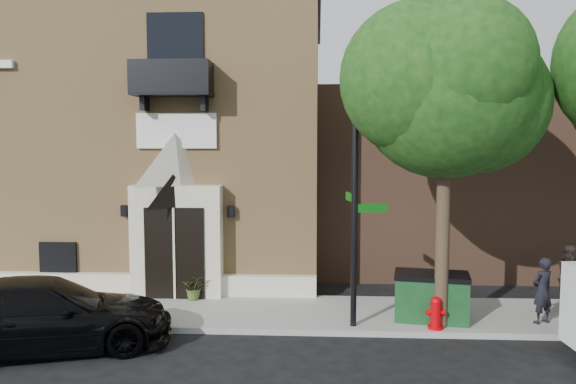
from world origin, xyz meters
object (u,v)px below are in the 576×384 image
black_sedan (44,315)px  street_sign (355,211)px  dumpster (431,296)px  pedestrian_near (542,291)px  fire_hydrant (436,313)px  pedestrian_far (570,276)px

black_sedan → street_sign: 7.39m
street_sign → dumpster: bearing=4.8°
pedestrian_near → street_sign: bearing=-21.8°
street_sign → fire_hydrant: 3.08m
dumpster → pedestrian_near: size_ratio=1.20×
fire_hydrant → pedestrian_near: (2.68, 0.57, 0.43)m
pedestrian_near → fire_hydrant: bearing=-15.0°
dumpster → pedestrian_near: 2.67m
black_sedan → fire_hydrant: black_sedan is taller
pedestrian_near → pedestrian_far: bearing=-159.2°
fire_hydrant → pedestrian_near: pedestrian_near is taller
black_sedan → pedestrian_near: size_ratio=3.37×
fire_hydrant → pedestrian_far: (3.96, 1.97, 0.47)m
fire_hydrant → pedestrian_near: bearing=11.9°
dumpster → fire_hydrant: bearing=-82.4°
black_sedan → pedestrian_far: 13.23m
black_sedan → street_sign: bearing=-95.2°
pedestrian_far → street_sign: bearing=121.7°
street_sign → fire_hydrant: size_ratio=7.08×
street_sign → pedestrian_near: (4.61, 0.42, -1.97)m
black_sedan → dumpster: (8.84, 2.14, -0.05)m
black_sedan → pedestrian_far: size_ratio=3.22×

